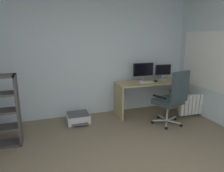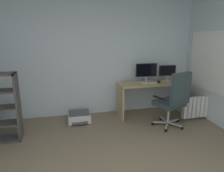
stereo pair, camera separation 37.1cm
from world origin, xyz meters
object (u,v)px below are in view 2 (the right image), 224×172
at_px(monitor_main, 146,71).
at_px(radiator, 203,107).
at_px(keyboard, 148,83).
at_px(office_chair, 174,98).
at_px(monitor_secondary, 167,72).
at_px(computer_mouse, 159,82).
at_px(desk, 152,91).
at_px(printer, 79,117).

height_order(monitor_main, radiator, monitor_main).
bearing_deg(keyboard, office_chair, -70.32).
distance_m(monitor_main, radiator, 1.45).
relative_size(monitor_secondary, computer_mouse, 3.92).
xyz_separation_m(monitor_main, keyboard, (0.00, -0.15, -0.24)).
bearing_deg(desk, keyboard, -156.75).
distance_m(monitor_main, keyboard, 0.28).
height_order(computer_mouse, office_chair, office_chair).
height_order(monitor_main, monitor_secondary, monitor_main).
xyz_separation_m(monitor_secondary, printer, (-2.07, -0.11, -0.88)).
distance_m(computer_mouse, office_chair, 0.75).
bearing_deg(office_chair, monitor_main, 104.95).
xyz_separation_m(office_chair, radiator, (0.86, 0.25, -0.32)).
bearing_deg(keyboard, computer_mouse, 5.62).
xyz_separation_m(desk, office_chair, (0.10, -0.77, 0.05)).
height_order(monitor_secondary, printer, monitor_secondary).
bearing_deg(monitor_secondary, desk, -166.95).
relative_size(desk, printer, 3.11).
relative_size(desk, computer_mouse, 15.49).
distance_m(office_chair, radiator, 0.95).
relative_size(monitor_secondary, keyboard, 1.15).
bearing_deg(computer_mouse, radiator, -14.48).
xyz_separation_m(monitor_main, radiator, (1.09, -0.61, -0.73)).
height_order(monitor_main, keyboard, monitor_main).
bearing_deg(monitor_secondary, keyboard, -164.42).
xyz_separation_m(desk, radiator, (0.97, -0.52, -0.28)).
bearing_deg(office_chair, monitor_secondary, 71.08).
distance_m(keyboard, radiator, 1.28).
xyz_separation_m(keyboard, radiator, (1.09, -0.47, -0.48)).
height_order(computer_mouse, printer, computer_mouse).
bearing_deg(desk, office_chair, -82.31).
relative_size(keyboard, office_chair, 0.30).
bearing_deg(desk, radiator, -28.19).
bearing_deg(radiator, monitor_secondary, 132.94).
relative_size(printer, radiator, 0.52).
xyz_separation_m(monitor_main, computer_mouse, (0.26, -0.13, -0.24)).
bearing_deg(computer_mouse, keyboard, -161.00).
distance_m(office_chair, printer, 2.00).
bearing_deg(keyboard, radiator, -21.07).
height_order(monitor_main, printer, monitor_main).
bearing_deg(monitor_secondary, office_chair, -108.92).
bearing_deg(monitor_main, computer_mouse, -26.91).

